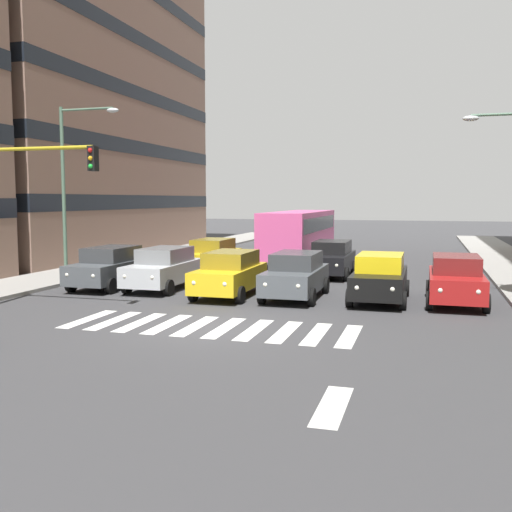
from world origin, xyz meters
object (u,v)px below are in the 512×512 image
Objects in this scene: car_2 at (296,275)px; car_3 at (230,273)px; car_row2_1 at (212,256)px; traffic_light_gantry at (6,198)px; bus_behind_traffic at (300,231)px; car_0 at (456,279)px; car_5 at (110,267)px; car_1 at (380,277)px; street_lamp_right at (72,176)px; car_4 at (164,268)px; car_row2_0 at (332,258)px.

car_3 is at bearing 5.61° from car_2.
traffic_light_gantry is at bearing 76.66° from car_row2_1.
bus_behind_traffic is at bearing -115.99° from car_row2_1.
car_0 is 12.74m from car_row2_1.
bus_behind_traffic reaches higher than car_3.
bus_behind_traffic is at bearing -108.08° from traffic_light_gantry.
traffic_light_gantry is at bearing 71.92° from bus_behind_traffic.
bus_behind_traffic is at bearing -114.54° from car_5.
car_0 is at bearing 124.26° from bus_behind_traffic.
car_3 is 0.81× the size of traffic_light_gantry.
car_1 is 5.64m from car_3.
car_0 and car_2 have the same top height.
street_lamp_right reaches higher than bus_behind_traffic.
traffic_light_gantry is (8.39, 5.43, 2.85)m from car_2.
traffic_light_gantry is at bearing 86.88° from car_5.
car_4 is 0.59× the size of street_lamp_right.
car_0 is 1.00× the size of car_1.
bus_behind_traffic is at bearing -104.86° from car_4.
car_2 is 1.00× the size of car_4.
car_row2_0 is 5.99m from car_row2_1.
car_2 is (3.09, 0.19, 0.00)m from car_1.
car_2 is (5.73, 0.39, 0.00)m from car_0.
car_3 is at bearing 90.00° from bus_behind_traffic.
car_1 is 1.00× the size of car_2.
car_1 is at bearing 4.38° from car_0.
bus_behind_traffic is (2.86, -5.99, 0.97)m from car_row2_0.
car_4 is 8.46m from car_row2_0.
car_1 is 1.00× the size of car_4.
car_2 is 10.39m from traffic_light_gantry.
car_0 is 11.43m from car_4.
car_2 is at bearing 101.44° from bus_behind_traffic.
car_4 is at bearing -5.93° from car_2.
bus_behind_traffic is (2.53, -12.52, 0.97)m from car_2.
car_0 and car_4 have the same top height.
street_lamp_right is (10.37, -1.24, 3.87)m from car_2.
car_0 and car_1 have the same top height.
car_row2_1 is 0.42× the size of bus_behind_traffic.
traffic_light_gantry is (2.69, 6.02, 2.85)m from car_4.
car_3 is 7.36m from car_row2_0.
car_1 is at bearing 113.56° from car_row2_0.
car_0 is 1.00× the size of car_row2_0.
car_0 is 8.18m from car_row2_0.
car_3 is at bearing 116.12° from car_row2_1.
car_5 and car_row2_0 have the same top height.
car_4 is at bearing 44.60° from car_row2_0.
bus_behind_traffic reaches higher than car_1.
car_0 is 1.00× the size of car_2.
car_5 is at bearing 65.46° from bus_behind_traffic.
car_4 is (3.17, -0.84, 0.00)m from car_3.
car_4 is 1.00× the size of car_row2_0.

